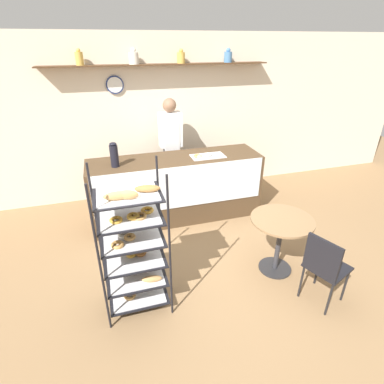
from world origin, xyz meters
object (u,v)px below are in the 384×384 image
object	(u,v)px
cafe_table	(280,232)
coffee_carafe	(114,155)
cafe_chair	(324,264)
donut_tray_counter	(205,156)
pastry_rack	(134,247)
person_worker	(171,146)

from	to	relation	value
cafe_table	coffee_carafe	size ratio (longest dim) A/B	2.11
cafe_chair	donut_tray_counter	size ratio (longest dim) A/B	1.68
coffee_carafe	pastry_rack	bearing A→B (deg)	-88.28
coffee_carafe	donut_tray_counter	distance (m)	1.33
cafe_table	cafe_chair	size ratio (longest dim) A/B	0.85
pastry_rack	person_worker	distance (m)	2.45
cafe_chair	coffee_carafe	world-z (taller)	coffee_carafe
person_worker	cafe_chair	world-z (taller)	person_worker
person_worker	cafe_table	world-z (taller)	person_worker
person_worker	coffee_carafe	bearing A→B (deg)	-143.55
donut_tray_counter	person_worker	bearing A→B (deg)	117.77
pastry_rack	coffee_carafe	size ratio (longest dim) A/B	4.58
pastry_rack	person_worker	world-z (taller)	person_worker
pastry_rack	cafe_table	bearing A→B (deg)	2.15
donut_tray_counter	cafe_chair	bearing A→B (deg)	-74.81
cafe_chair	coffee_carafe	distance (m)	2.90
coffee_carafe	donut_tray_counter	bearing A→B (deg)	-0.00
cafe_table	coffee_carafe	world-z (taller)	coffee_carafe
cafe_table	donut_tray_counter	xyz separation A→B (m)	(-0.43, 1.50, 0.46)
person_worker	cafe_table	distance (m)	2.38
donut_tray_counter	coffee_carafe	bearing A→B (deg)	180.00
person_worker	donut_tray_counter	size ratio (longest dim) A/B	3.46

